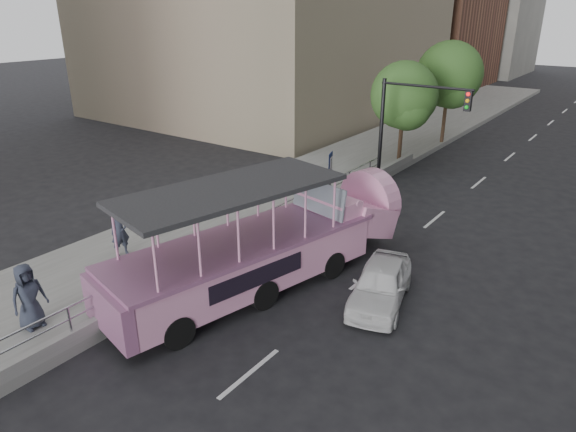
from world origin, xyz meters
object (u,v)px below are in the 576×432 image
object	(u,v)px
duck_boat	(271,244)
parking_sign	(330,178)
street_tree_near	(405,98)
pedestrian_far	(28,296)
car	(381,284)
pedestrian_near	(120,231)
street_tree_far	(450,77)
traffic_signal	(406,118)

from	to	relation	value
duck_boat	parking_sign	size ratio (longest dim) A/B	3.85
street_tree_near	pedestrian_far	bearing A→B (deg)	-93.79
car	parking_sign	xyz separation A→B (m)	(-4.74, 4.80, 1.13)
pedestrian_far	pedestrian_near	bearing A→B (deg)	24.18
street_tree_near	street_tree_far	world-z (taller)	street_tree_far
pedestrian_far	traffic_signal	distance (m)	17.09
car	traffic_signal	world-z (taller)	traffic_signal
pedestrian_far	street_tree_near	xyz separation A→B (m)	(1.33, 20.11, 2.60)
pedestrian_far	traffic_signal	bearing A→B (deg)	-7.38
street_tree_near	car	bearing A→B (deg)	-67.79
pedestrian_far	street_tree_far	world-z (taller)	street_tree_far
car	pedestrian_far	world-z (taller)	pedestrian_far
parking_sign	street_tree_far	size ratio (longest dim) A/B	0.44
pedestrian_near	duck_boat	bearing A→B (deg)	-54.58
traffic_signal	street_tree_far	distance (m)	9.57
duck_boat	pedestrian_far	size ratio (longest dim) A/B	5.91
pedestrian_near	pedestrian_far	xyz separation A→B (m)	(1.62, -4.09, 0.03)
pedestrian_near	traffic_signal	world-z (taller)	traffic_signal
traffic_signal	street_tree_near	xyz separation A→B (m)	(-1.60, 3.43, 0.32)
pedestrian_far	street_tree_far	distance (m)	26.33
car	pedestrian_far	distance (m)	9.68
duck_boat	street_tree_far	xyz separation A→B (m)	(-1.73, 20.00, 3.01)
car	pedestrian_near	distance (m)	8.82
street_tree_near	street_tree_far	bearing A→B (deg)	88.09
duck_boat	pedestrian_far	xyz separation A→B (m)	(-3.26, -6.10, -0.08)
traffic_signal	street_tree_near	distance (m)	3.80
car	street_tree_near	distance (m)	14.55
pedestrian_far	traffic_signal	world-z (taller)	traffic_signal
car	pedestrian_near	size ratio (longest dim) A/B	2.08
duck_boat	street_tree_near	size ratio (longest dim) A/B	1.89
parking_sign	street_tree_far	bearing A→B (deg)	91.70
car	parking_sign	bearing A→B (deg)	119.80
duck_boat	pedestrian_near	bearing A→B (deg)	-157.57
parking_sign	pedestrian_far	bearing A→B (deg)	-99.46
car	pedestrian_far	xyz separation A→B (m)	(-6.70, -6.96, 0.59)
duck_boat	street_tree_far	world-z (taller)	street_tree_far
car	pedestrian_near	xyz separation A→B (m)	(-8.32, -2.87, 0.55)
street_tree_far	street_tree_near	bearing A→B (deg)	-91.91
pedestrian_near	street_tree_near	distance (m)	16.50
duck_boat	traffic_signal	size ratio (longest dim) A/B	2.08
pedestrian_near	street_tree_near	size ratio (longest dim) A/B	0.31
duck_boat	pedestrian_far	world-z (taller)	duck_boat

